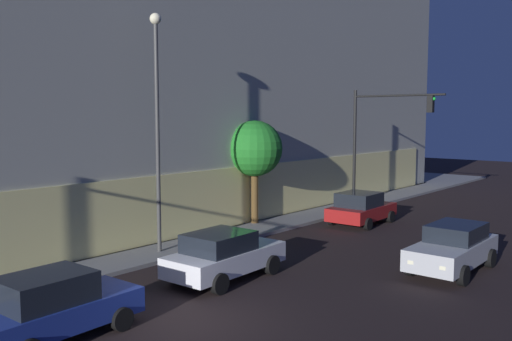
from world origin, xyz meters
name	(u,v)px	position (x,y,z in m)	size (l,w,h in m)	color
ground_plane	(190,321)	(0.00, 0.00, 0.00)	(120.00, 120.00, 0.00)	black
modern_building	(138,34)	(13.76, 19.77, 10.99)	(37.46, 25.21, 22.14)	#4C4C51
traffic_light_far_corner	(380,128)	(18.74, 4.29, 4.79)	(0.40, 5.38, 6.83)	black
street_lamp_sidewalk	(157,107)	(4.04, 6.11, 5.82)	(0.44, 0.44, 9.22)	#404040
sidewalk_tree	(255,149)	(10.88, 7.00, 3.84)	(2.77, 2.77, 5.12)	brown
car_blue	(54,306)	(-2.93, 1.68, 0.84)	(4.11, 2.08, 1.68)	navy
car_white	(224,255)	(3.35, 1.93, 0.83)	(4.47, 2.25, 1.64)	silver
car_silver	(453,247)	(9.33, -3.56, 0.85)	(4.57, 2.04, 1.65)	#B7BABF
car_red	(361,208)	(14.71, 3.17, 0.82)	(4.11, 2.31, 1.63)	maroon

